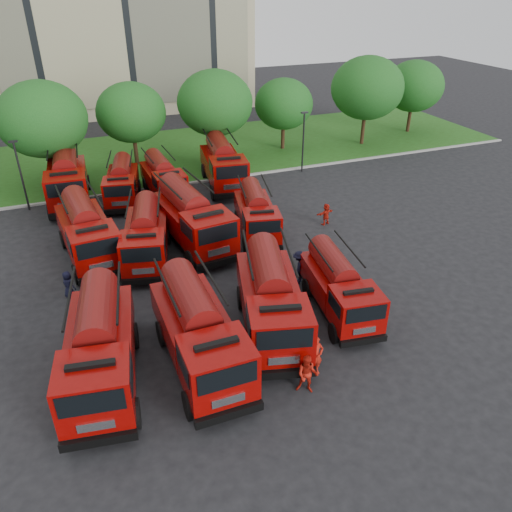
{
  "coord_description": "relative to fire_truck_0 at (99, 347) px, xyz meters",
  "views": [
    {
      "loc": [
        -6.88,
        -19.72,
        14.95
      ],
      "look_at": [
        1.65,
        1.83,
        1.8
      ],
      "focal_mm": 35.0,
      "sensor_mm": 36.0,
      "label": 1
    }
  ],
  "objects": [
    {
      "name": "fire_truck_11",
      "position": [
        11.68,
        19.36,
        0.03
      ],
      "size": [
        3.78,
        8.13,
        3.56
      ],
      "rotation": [
        0.0,
        0.0,
        -0.14
      ],
      "color": "black",
      "rests_on": "ground"
    },
    {
      "name": "lamp_post_1",
      "position": [
        18.99,
        19.92,
        1.13
      ],
      "size": [
        0.6,
        0.25,
        5.11
      ],
      "color": "black",
      "rests_on": "ground"
    },
    {
      "name": "fire_truck_2",
      "position": [
        7.84,
        0.6,
        0.01
      ],
      "size": [
        4.55,
        8.13,
        3.51
      ],
      "rotation": [
        0.0,
        0.0,
        -0.26
      ],
      "color": "black",
      "rests_on": "ground"
    },
    {
      "name": "firefighter_4",
      "position": [
        -0.96,
        7.01,
        -1.76
      ],
      "size": [
        0.88,
        0.9,
        1.56
      ],
      "primitive_type": "imported",
      "rotation": [
        0.0,
        0.0,
        2.31
      ],
      "color": "black",
      "rests_on": "ground"
    },
    {
      "name": "fire_truck_6",
      "position": [
        6.7,
        10.41,
        0.07
      ],
      "size": [
        3.71,
        8.27,
        3.64
      ],
      "rotation": [
        0.0,
        0.0,
        0.12
      ],
      "color": "black",
      "rests_on": "ground"
    },
    {
      "name": "tree_5",
      "position": [
        19.99,
        26.22,
        2.59
      ],
      "size": [
        5.46,
        5.46,
        6.68
      ],
      "color": "#382314",
      "rests_on": "ground"
    },
    {
      "name": "firefighter_2",
      "position": [
        10.79,
        -0.09,
        -1.76
      ],
      "size": [
        0.67,
        1.11,
        1.84
      ],
      "primitive_type": "imported",
      "rotation": [
        0.0,
        0.0,
        1.62
      ],
      "color": "#A7180C",
      "rests_on": "ground"
    },
    {
      "name": "lamp_post_0",
      "position": [
        -3.01,
        19.92,
        1.13
      ],
      "size": [
        0.6,
        0.25,
        5.11
      ],
      "color": "black",
      "rests_on": "ground"
    },
    {
      "name": "firefighter_5",
      "position": [
        15.86,
        9.9,
        -1.76
      ],
      "size": [
        1.49,
        0.9,
        1.49
      ],
      "primitive_type": "imported",
      "rotation": [
        0.0,
        0.0,
        3.38
      ],
      "color": "#A7180C",
      "rests_on": "ground"
    },
    {
      "name": "fire_truck_10",
      "position": [
        6.72,
        18.93,
        -0.28
      ],
      "size": [
        2.58,
        6.57,
        2.95
      ],
      "rotation": [
        0.0,
        0.0,
        0.04
      ],
      "color": "black",
      "rests_on": "ground"
    },
    {
      "name": "tree_3",
      "position": [
        5.99,
        26.72,
        2.92
      ],
      "size": [
        5.88,
        5.88,
        7.19
      ],
      "color": "#382314",
      "rests_on": "ground"
    },
    {
      "name": "firefighter_1",
      "position": [
        7.59,
        -3.73,
        -1.76
      ],
      "size": [
        1.0,
        0.88,
        1.8
      ],
      "primitive_type": "imported",
      "rotation": [
        0.0,
        0.0,
        -0.56
      ],
      "color": "#A7180C",
      "rests_on": "ground"
    },
    {
      "name": "fire_truck_4",
      "position": [
        0.49,
        11.12,
        -0.03
      ],
      "size": [
        3.35,
        7.78,
        3.44
      ],
      "rotation": [
        0.0,
        0.0,
        0.1
      ],
      "color": "black",
      "rests_on": "ground"
    },
    {
      "name": "tree_7",
      "position": [
        34.99,
        26.72,
        3.05
      ],
      "size": [
        6.05,
        6.05,
        7.39
      ],
      "color": "#382314",
      "rests_on": "ground"
    },
    {
      "name": "curb",
      "position": [
        6.99,
        20.62,
        -1.69
      ],
      "size": [
        70.0,
        0.3,
        0.14
      ],
      "primitive_type": "cube",
      "color": "gray",
      "rests_on": "ground"
    },
    {
      "name": "lawn",
      "position": [
        6.99,
        28.72,
        -1.7
      ],
      "size": [
        70.0,
        16.0,
        0.12
      ],
      "primitive_type": "cube",
      "color": "#204512",
      "rests_on": "ground"
    },
    {
      "name": "fire_truck_9",
      "position": [
        3.67,
        19.1,
        -0.29
      ],
      "size": [
        3.47,
        6.73,
        2.92
      ],
      "rotation": [
        0.0,
        0.0,
        -0.21
      ],
      "color": "black",
      "rests_on": "ground"
    },
    {
      "name": "fire_truck_3",
      "position": [
        11.56,
        0.77,
        -0.29
      ],
      "size": [
        3.1,
        6.66,
        2.92
      ],
      "rotation": [
        0.0,
        0.0,
        -0.14
      ],
      "color": "black",
      "rests_on": "ground"
    },
    {
      "name": "fire_truck_0",
      "position": [
        0.0,
        0.0,
        0.0
      ],
      "size": [
        3.81,
        8.01,
        3.5
      ],
      "rotation": [
        0.0,
        0.0,
        -0.16
      ],
      "color": "black",
      "rests_on": "ground"
    },
    {
      "name": "tree_6",
      "position": [
        27.99,
        24.72,
        3.73
      ],
      "size": [
        6.89,
        6.89,
        8.42
      ],
      "color": "#382314",
      "rests_on": "ground"
    },
    {
      "name": "fire_truck_5",
      "position": [
        3.66,
        9.56,
        -0.17
      ],
      "size": [
        3.94,
        7.33,
        3.17
      ],
      "rotation": [
        0.0,
        0.0,
        -0.23
      ],
      "color": "black",
      "rests_on": "ground"
    },
    {
      "name": "fire_truck_1",
      "position": [
        4.04,
        -0.5,
        0.0
      ],
      "size": [
        2.89,
        7.73,
        3.51
      ],
      "rotation": [
        0.0,
        0.0,
        0.01
      ],
      "color": "black",
      "rests_on": "ground"
    },
    {
      "name": "tree_2",
      "position": [
        -1.01,
        24.22,
        3.59
      ],
      "size": [
        6.72,
        6.72,
        8.22
      ],
      "color": "#382314",
      "rests_on": "ground"
    },
    {
      "name": "firefighter_0",
      "position": [
        8.37,
        -2.91,
        -1.76
      ],
      "size": [
        0.71,
        0.53,
        1.93
      ],
      "primitive_type": "imported",
      "rotation": [
        0.0,
        0.0,
        0.02
      ],
      "color": "#A7180C",
      "rests_on": "ground"
    },
    {
      "name": "fire_truck_8",
      "position": [
        -0.06,
        20.33,
        0.07
      ],
      "size": [
        3.3,
        8.14,
        3.64
      ],
      "rotation": [
        0.0,
        0.0,
        -0.06
      ],
      "color": "black",
      "rests_on": "ground"
    },
    {
      "name": "firefighter_3",
      "position": [
        10.91,
        3.91,
        -1.76
      ],
      "size": [
        1.35,
        1.31,
        1.92
      ],
      "primitive_type": "imported",
      "rotation": [
        0.0,
        0.0,
        3.89
      ],
      "color": "black",
      "rests_on": "ground"
    },
    {
      "name": "ground",
      "position": [
        6.99,
        2.72,
        -1.76
      ],
      "size": [
        140.0,
        140.0,
        0.0
      ],
      "primitive_type": "plane",
      "color": "black",
      "rests_on": "ground"
    },
    {
      "name": "fire_truck_7",
      "position": [
        10.93,
        10.3,
        -0.29
      ],
      "size": [
        3.55,
        6.75,
        2.92
      ],
      "rotation": [
        0.0,
        0.0,
        -0.22
      ],
      "color": "black",
      "rests_on": "ground"
    },
    {
      "name": "tree_4",
      "position": [
        12.99,
        25.22,
        3.46
      ],
      "size": [
        6.55,
        6.55,
        8.01
      ],
      "color": "#382314",
      "rests_on": "ground"
    }
  ]
}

